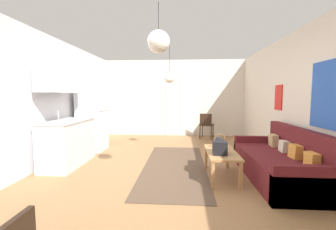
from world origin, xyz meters
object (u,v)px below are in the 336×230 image
(pendant_lamp_near, at_px, (159,42))
(pendant_lamp_far, at_px, (169,77))
(coffee_table, at_px, (221,155))
(refrigerator, at_px, (92,117))
(couch, at_px, (281,163))
(bamboo_vase, at_px, (219,143))
(accent_chair, at_px, (206,124))
(handbag, at_px, (220,147))

(pendant_lamp_near, relative_size, pendant_lamp_far, 0.71)
(coffee_table, bearing_deg, pendant_lamp_far, 123.84)
(refrigerator, bearing_deg, pendant_lamp_near, -50.93)
(couch, distance_m, bamboo_vase, 1.06)
(accent_chair, bearing_deg, coffee_table, 105.85)
(pendant_lamp_near, bearing_deg, handbag, 32.91)
(bamboo_vase, bearing_deg, accent_chair, 87.88)
(couch, distance_m, handbag, 1.10)
(bamboo_vase, height_order, refrigerator, refrigerator)
(bamboo_vase, distance_m, pendant_lamp_near, 2.07)
(couch, xyz_separation_m, pendant_lamp_far, (-1.96, 1.47, 1.55))
(refrigerator, bearing_deg, accent_chair, 29.18)
(coffee_table, relative_size, pendant_lamp_far, 1.12)
(handbag, xyz_separation_m, pendant_lamp_far, (-0.92, 1.62, 1.26))
(coffee_table, height_order, handbag, handbag)
(coffee_table, distance_m, accent_chair, 3.38)
(bamboo_vase, distance_m, pendant_lamp_far, 2.03)
(handbag, height_order, pendant_lamp_far, pendant_lamp_far)
(coffee_table, relative_size, pendant_lamp_near, 1.58)
(coffee_table, xyz_separation_m, accent_chair, (0.10, 3.37, 0.08))
(accent_chair, height_order, pendant_lamp_near, pendant_lamp_near)
(bamboo_vase, xyz_separation_m, accent_chair, (0.12, 3.18, -0.08))
(coffee_table, xyz_separation_m, bamboo_vase, (-0.01, 0.20, 0.17))
(pendant_lamp_far, bearing_deg, pendant_lamp_near, -90.19)
(couch, distance_m, pendant_lamp_near, 2.80)
(refrigerator, height_order, pendant_lamp_far, pendant_lamp_far)
(couch, bearing_deg, accent_chair, 104.61)
(refrigerator, relative_size, accent_chair, 2.05)
(refrigerator, bearing_deg, handbag, -32.24)
(coffee_table, bearing_deg, couch, -0.49)
(bamboo_vase, xyz_separation_m, pendant_lamp_near, (-0.97, -0.96, 1.55))
(bamboo_vase, bearing_deg, handbag, -97.08)
(refrigerator, height_order, accent_chair, refrigerator)
(handbag, distance_m, accent_chair, 3.54)
(coffee_table, height_order, refrigerator, refrigerator)
(refrigerator, bearing_deg, couch, -22.99)
(bamboo_vase, relative_size, pendant_lamp_far, 0.46)
(pendant_lamp_far, bearing_deg, couch, -36.79)
(couch, bearing_deg, pendant_lamp_far, 143.21)
(handbag, height_order, pendant_lamp_near, pendant_lamp_near)
(coffee_table, relative_size, refrigerator, 0.62)
(pendant_lamp_near, bearing_deg, couch, 20.98)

